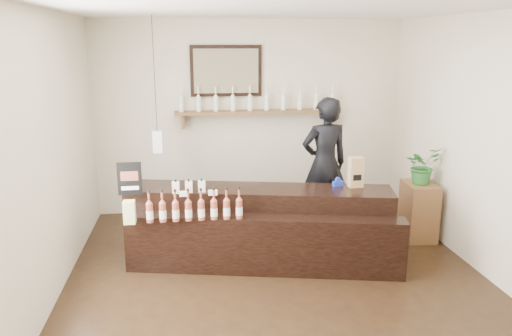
{
  "coord_description": "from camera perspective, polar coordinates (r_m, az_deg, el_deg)",
  "views": [
    {
      "loc": [
        -0.89,
        -4.74,
        2.49
      ],
      "look_at": [
        -0.16,
        0.7,
        1.09
      ],
      "focal_mm": 35.0,
      "sensor_mm": 36.0,
      "label": 1
    }
  ],
  "objects": [
    {
      "name": "tape_dispenser",
      "position": [
        5.88,
        9.35,
        -1.66
      ],
      "size": [
        0.13,
        0.08,
        0.11
      ],
      "color": "#192EB3",
      "rests_on": "counter"
    },
    {
      "name": "promo_sign",
      "position": [
        5.61,
        -14.25,
        -1.19
      ],
      "size": [
        0.26,
        0.02,
        0.37
      ],
      "color": "black",
      "rests_on": "counter"
    },
    {
      "name": "counter",
      "position": [
        5.77,
        0.39,
        -6.92
      ],
      "size": [
        3.09,
        1.43,
        1.0
      ],
      "color": "black",
      "rests_on": "ground"
    },
    {
      "name": "back_wall_decor",
      "position": [
        7.19,
        -1.81,
        8.45
      ],
      "size": [
        2.66,
        0.96,
        1.69
      ],
      "color": "brown",
      "rests_on": "ground"
    },
    {
      "name": "paper_bag",
      "position": [
        5.86,
        11.34,
        -0.46
      ],
      "size": [
        0.16,
        0.13,
        0.35
      ],
      "color": "#A4724F",
      "rests_on": "counter"
    },
    {
      "name": "ground",
      "position": [
        5.43,
        2.69,
        -13.03
      ],
      "size": [
        5.0,
        5.0,
        0.0
      ],
      "primitive_type": "plane",
      "color": "black",
      "rests_on": "ground"
    },
    {
      "name": "potted_plant",
      "position": [
        6.61,
        18.48,
        0.29
      ],
      "size": [
        0.52,
        0.49,
        0.47
      ],
      "primitive_type": "imported",
      "rotation": [
        0.0,
        0.0,
        0.33
      ],
      "color": "#2B6D2D",
      "rests_on": "side_cabinet"
    },
    {
      "name": "side_cabinet",
      "position": [
        6.78,
        18.08,
        -4.68
      ],
      "size": [
        0.4,
        0.53,
        0.74
      ],
      "color": "brown",
      "rests_on": "ground"
    },
    {
      "name": "room_shell",
      "position": [
        4.89,
        2.92,
        5.01
      ],
      "size": [
        5.0,
        5.0,
        5.0
      ],
      "color": "beige",
      "rests_on": "ground"
    },
    {
      "name": "shopkeeper",
      "position": [
        6.7,
        7.86,
        1.42
      ],
      "size": [
        0.81,
        0.61,
        2.03
      ],
      "primitive_type": "imported",
      "rotation": [
        0.0,
        0.0,
        3.32
      ],
      "color": "black",
      "rests_on": "ground"
    }
  ]
}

